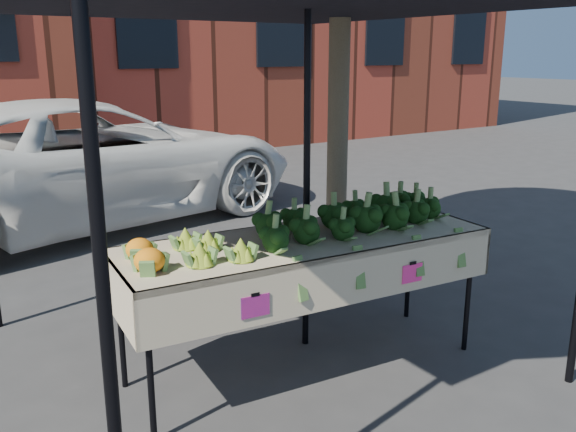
% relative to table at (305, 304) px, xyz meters
% --- Properties ---
extents(ground, '(90.00, 90.00, 0.00)m').
position_rel_table_xyz_m(ground, '(-0.21, -0.02, -0.45)').
color(ground, '#2F2F32').
extents(table, '(2.46, 1.02, 0.90)m').
position_rel_table_xyz_m(table, '(0.00, 0.00, 0.00)').
color(table, '#BEAC93').
rests_on(table, ground).
extents(canopy, '(3.16, 3.16, 2.74)m').
position_rel_table_xyz_m(canopy, '(-0.15, 0.36, 0.92)').
color(canopy, black).
rests_on(canopy, ground).
extents(broccoli_heap, '(1.57, 0.54, 0.22)m').
position_rel_table_xyz_m(broccoli_heap, '(0.39, 0.03, 0.56)').
color(broccoli_heap, '#103410').
rests_on(broccoli_heap, table).
extents(romanesco_cluster, '(0.40, 0.54, 0.17)m').
position_rel_table_xyz_m(romanesco_cluster, '(-0.66, 0.04, 0.54)').
color(romanesco_cluster, '#91AD28').
rests_on(romanesco_cluster, table).
extents(cauliflower_pair, '(0.20, 0.40, 0.16)m').
position_rel_table_xyz_m(cauliflower_pair, '(-1.03, 0.07, 0.53)').
color(cauliflower_pair, orange).
rests_on(cauliflower_pair, table).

